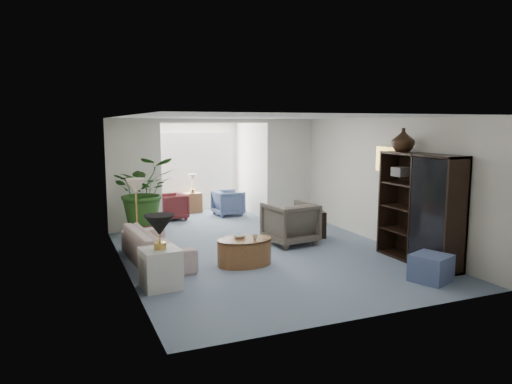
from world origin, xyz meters
name	(u,v)px	position (x,y,z in m)	size (l,w,h in m)	color
floor	(269,256)	(0.00, 0.00, 0.00)	(6.00, 6.00, 0.00)	gray
sunroom_floor	(204,216)	(0.00, 4.10, 0.00)	(2.60, 2.60, 0.00)	gray
back_pier_left	(134,176)	(-1.90, 3.00, 1.25)	(1.20, 0.12, 2.50)	white
back_pier_right	(289,169)	(1.90, 3.00, 1.25)	(1.20, 0.12, 2.50)	white
back_header	(216,121)	(0.00, 3.00, 2.45)	(2.60, 0.12, 0.10)	white
window_pane	(192,160)	(0.00, 5.18, 1.40)	(2.20, 0.02, 1.50)	white
window_blinds	(193,160)	(0.00, 5.15, 1.40)	(2.20, 0.02, 1.50)	white
framed_picture	(387,159)	(2.46, -0.10, 1.70)	(0.04, 0.50, 0.40)	#B1A38E
sofa	(156,246)	(-1.94, 0.42, 0.29)	(2.01, 0.79, 0.59)	beige
end_table	(161,268)	(-2.14, -0.93, 0.29)	(0.53, 0.53, 0.59)	silver
table_lamp	(159,225)	(-2.14, -0.93, 0.94)	(0.44, 0.44, 0.30)	black
floor_lamp	(136,186)	(-2.15, 1.17, 1.25)	(0.36, 0.36, 0.28)	beige
coffee_table	(245,252)	(-0.59, -0.31, 0.23)	(0.95, 0.95, 0.45)	olive
coffee_bowl	(240,236)	(-0.64, -0.21, 0.48)	(0.21, 0.21, 0.05)	white
coffee_cup	(255,237)	(-0.44, -0.41, 0.49)	(0.09, 0.09, 0.09)	beige
wingback_chair	(290,223)	(0.77, 0.69, 0.42)	(0.89, 0.92, 0.84)	#5E574A
side_table_dark	(313,224)	(1.47, 0.99, 0.28)	(0.46, 0.37, 0.55)	black
entertainment_cabinet	(420,209)	(2.23, -1.32, 0.94)	(0.45, 1.70, 1.89)	black
cabinet_urn	(403,140)	(2.23, -0.82, 2.10)	(0.40, 0.40, 0.42)	black
ottoman	(431,268)	(1.72, -2.20, 0.21)	(0.52, 0.52, 0.42)	slate
plant_pot	(145,231)	(-1.82, 2.26, 0.16)	(0.40, 0.40, 0.32)	brown
house_plant	(144,190)	(-1.82, 2.26, 1.02)	(1.26, 1.09, 1.40)	#27511C
sunroom_chair_blue	(228,203)	(0.63, 4.02, 0.33)	(0.70, 0.72, 0.66)	slate
sunroom_chair_maroon	(172,207)	(-0.87, 4.02, 0.33)	(0.70, 0.72, 0.65)	maroon
sunroom_table	(193,203)	(-0.12, 4.77, 0.27)	(0.44, 0.34, 0.53)	olive
shelf_clutter	(425,195)	(2.18, -1.48, 1.20)	(0.30, 1.21, 1.06)	#4C4947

